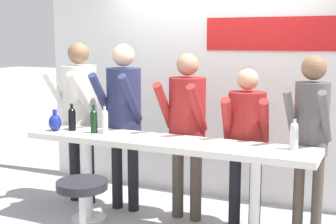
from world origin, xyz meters
The scene contains 13 objects.
back_wall centered at (0.01, 1.29, 1.41)m, with size 4.41×0.12×2.81m.
tasting_table centered at (0.00, 0.00, 0.79)m, with size 2.81×0.53×0.93m.
bar_stool centered at (-0.42, -0.74, 0.46)m, with size 0.45×0.45×0.68m.
person_far_left centered at (-1.25, 0.42, 1.13)m, with size 0.50×0.61×1.82m.
person_left centered at (-0.68, 0.41, 1.13)m, with size 0.44×0.56×1.81m.
person_center_left centered at (0.04, 0.45, 1.06)m, with size 0.46×0.56×1.72m.
person_center centered at (0.65, 0.47, 0.97)m, with size 0.49×0.57×1.58m.
person_center_right centered at (1.26, 0.43, 1.09)m, with size 0.40×0.53×1.72m.
wine_bottle_0 centered at (-1.05, 0.00, 1.06)m, with size 0.08×0.08×0.28m.
wine_bottle_1 centered at (-0.77, -0.01, 1.06)m, with size 0.07×0.07×0.28m.
wine_bottle_2 centered at (-0.66, 0.01, 1.06)m, with size 0.07×0.07×0.29m.
wine_bottle_3 centered at (1.17, 0.10, 1.06)m, with size 0.07×0.07×0.28m.
decorative_vase centered at (-1.19, -0.09, 1.02)m, with size 0.13×0.13×0.22m.
Camera 1 is at (1.82, -3.87, 1.87)m, focal length 50.00 mm.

